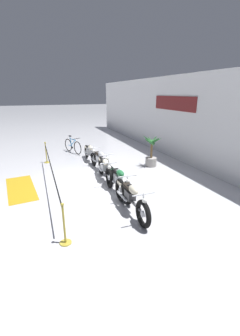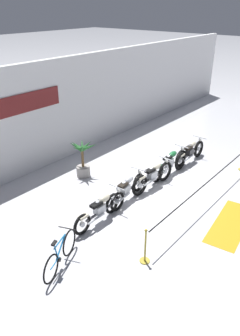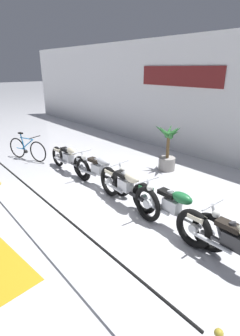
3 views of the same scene
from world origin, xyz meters
name	(u,v)px [view 3 (image 3 of 3)]	position (x,y,z in m)	size (l,w,h in m)	color
ground_plane	(109,214)	(0.00, 0.00, 0.00)	(120.00, 120.00, 0.00)	silver
back_wall	(236,102)	(-0.01, 5.12, 2.10)	(28.00, 0.29, 4.20)	white
motorcycle_cream_0	(70,159)	(-2.79, 0.60, 0.46)	(2.27, 0.62, 0.92)	black
motorcycle_silver_1	(99,171)	(-1.37, 0.73, 0.46)	(2.34, 0.63, 0.92)	black
motorcycle_cream_2	(127,188)	(-0.02, 0.54, 0.49)	(2.25, 0.62, 0.97)	black
motorcycle_green_3	(174,209)	(1.29, 0.64, 0.47)	(2.43, 0.62, 0.95)	black
motorcycle_cream_4	(237,246)	(2.68, 0.50, 0.47)	(2.36, 0.62, 0.95)	black
bicycle	(27,149)	(-4.89, 0.08, 0.40)	(1.65, 0.74, 0.98)	black
potted_palm_left_of_row	(168,149)	(-1.01, 3.15, 0.71)	(0.95, 1.01, 1.55)	gray
stanchion_far_left	(21,188)	(-1.19, -1.48, 0.69)	(6.83, 0.28, 1.05)	gold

